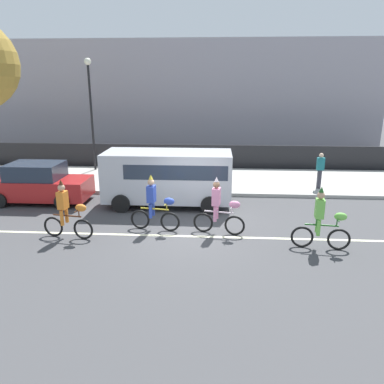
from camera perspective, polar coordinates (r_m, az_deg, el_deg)
ground_plane at (r=12.65m, az=-0.08°, el=-5.88°), size 80.00×80.00×0.00m
road_centre_line at (r=12.19m, az=-0.24°, el=-6.75°), size 36.00×0.14×0.01m
sidewalk_curb at (r=18.80m, az=1.21°, el=1.81°), size 60.00×5.00×0.15m
fence_line at (r=21.49m, az=1.56°, el=5.35°), size 40.00×0.08×1.40m
building_backdrop at (r=29.86m, az=-2.20°, el=14.39°), size 28.00×8.00×7.58m
parade_cyclist_orange at (r=12.41m, az=-18.49°, el=-3.05°), size 1.71×0.52×1.92m
parade_cyclist_cobalt at (r=12.46m, az=-5.67°, el=-2.18°), size 1.71×0.52×1.92m
parade_cyclist_pink at (r=12.14m, az=4.21°, el=-2.66°), size 1.70×0.54×1.92m
parade_cyclist_lime at (r=11.66m, az=19.25°, el=-4.38°), size 1.72×0.51×1.92m
parked_van_silver at (r=14.92m, az=-3.40°, el=2.71°), size 5.00×2.22×2.18m
parked_car_red at (r=16.67m, az=-22.33°, el=1.18°), size 4.10×1.92×1.64m
street_lamp_post at (r=21.02m, az=-15.23°, el=13.59°), size 0.36×0.36×5.86m
pedestrian_onlooker at (r=17.85m, az=18.93°, el=3.24°), size 0.32×0.20×1.62m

